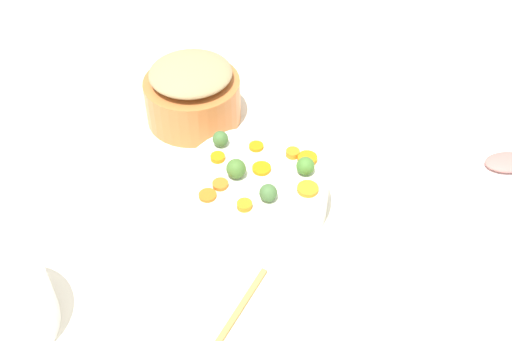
{
  "coord_description": "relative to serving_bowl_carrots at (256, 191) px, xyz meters",
  "views": [
    {
      "loc": [
        0.78,
        0.29,
        0.91
      ],
      "look_at": [
        0.03,
        -0.02,
        0.12
      ],
      "focal_mm": 42.29,
      "sensor_mm": 36.0,
      "label": 1
    }
  ],
  "objects": [
    {
      "name": "carrot_slice_1",
      "position": [
        0.09,
        0.01,
        0.05
      ],
      "size": [
        0.03,
        0.03,
        0.01
      ],
      "primitive_type": "cylinder",
      "rotation": [
        0.0,
        0.0,
        4.42
      ],
      "color": "orange",
      "rests_on": "serving_bowl_carrots"
    },
    {
      "name": "carrot_slice_2",
      "position": [
        -0.01,
        -0.08,
        0.05
      ],
      "size": [
        0.03,
        0.03,
        0.01
      ],
      "primitive_type": "cylinder",
      "rotation": [
        0.0,
        0.0,
        0.25
      ],
      "color": "orange",
      "rests_on": "serving_bowl_carrots"
    },
    {
      "name": "brussels_sprout_1",
      "position": [
        0.02,
        -0.03,
        0.06
      ],
      "size": [
        0.04,
        0.04,
        0.04
      ],
      "primitive_type": "sphere",
      "color": "#4A7730",
      "rests_on": "serving_bowl_carrots"
    },
    {
      "name": "carrot_slice_6",
      "position": [
        0.09,
        -0.06,
        0.05
      ],
      "size": [
        0.04,
        0.04,
        0.01
      ],
      "primitive_type": "cylinder",
      "rotation": [
        0.0,
        0.0,
        6.12
      ],
      "color": "orange",
      "rests_on": "serving_bowl_carrots"
    },
    {
      "name": "metal_pot",
      "position": [
        -0.2,
        -0.24,
        0.01
      ],
      "size": [
        0.22,
        0.22,
        0.1
      ],
      "primitive_type": "cylinder",
      "color": "#C9733A",
      "rests_on": "tabletop"
    },
    {
      "name": "brussels_sprout_0",
      "position": [
        -0.05,
        -0.1,
        0.06
      ],
      "size": [
        0.03,
        0.03,
        0.03
      ],
      "primitive_type": "sphere",
      "color": "#467037",
      "rests_on": "serving_bowl_carrots"
    },
    {
      "name": "carrot_slice_0",
      "position": [
        0.05,
        -0.05,
        0.05
      ],
      "size": [
        0.04,
        0.04,
        0.01
      ],
      "primitive_type": "cylinder",
      "rotation": [
        0.0,
        0.0,
        0.95
      ],
      "color": "orange",
      "rests_on": "serving_bowl_carrots"
    },
    {
      "name": "carrot_slice_8",
      "position": [
        -0.07,
        -0.03,
        0.05
      ],
      "size": [
        0.03,
        0.03,
        0.01
      ],
      "primitive_type": "cylinder",
      "rotation": [
        0.0,
        0.0,
        1.58
      ],
      "color": "orange",
      "rests_on": "serving_bowl_carrots"
    },
    {
      "name": "carrot_slice_7",
      "position": [
        0.0,
        0.1,
        0.05
      ],
      "size": [
        0.06,
        0.06,
        0.01
      ],
      "primitive_type": "cylinder",
      "rotation": [
        0.0,
        0.0,
        5.67
      ],
      "color": "orange",
      "rests_on": "serving_bowl_carrots"
    },
    {
      "name": "serving_bowl_carrots",
      "position": [
        0.0,
        0.0,
        0.0
      ],
      "size": [
        0.28,
        0.28,
        0.09
      ],
      "primitive_type": "cylinder",
      "color": "white",
      "rests_on": "tabletop"
    },
    {
      "name": "brussels_sprout_3",
      "position": [
        -0.04,
        0.08,
        0.06
      ],
      "size": [
        0.03,
        0.03,
        0.03
      ],
      "primitive_type": "sphere",
      "color": "#498131",
      "rests_on": "serving_bowl_carrots"
    },
    {
      "name": "carrot_slice_5",
      "position": [
        -0.07,
        0.08,
        0.05
      ],
      "size": [
        0.05,
        0.05,
        0.01
      ],
      "primitive_type": "cylinder",
      "rotation": [
        0.0,
        0.0,
        5.13
      ],
      "color": "orange",
      "rests_on": "serving_bowl_carrots"
    },
    {
      "name": "carrot_slice_3",
      "position": [
        -0.08,
        0.05,
        0.05
      ],
      "size": [
        0.04,
        0.04,
        0.01
      ],
      "primitive_type": "cylinder",
      "rotation": [
        0.0,
        0.0,
        1.19
      ],
      "color": "orange",
      "rests_on": "serving_bowl_carrots"
    },
    {
      "name": "ham_slice_main",
      "position": [
        -0.3,
        0.45,
        -0.02
      ],
      "size": [
        0.1,
        0.12,
        0.02
      ],
      "primitive_type": "ellipsoid",
      "rotation": [
        0.0,
        0.0,
        5.24
      ],
      "color": "#CC756F",
      "rests_on": "ham_plate"
    },
    {
      "name": "tabletop",
      "position": [
        -0.03,
        0.02,
        -0.05
      ],
      "size": [
        2.4,
        2.4,
        0.02
      ],
      "primitive_type": "cube",
      "color": "white",
      "rests_on": "ground"
    },
    {
      "name": "carrot_slice_4",
      "position": [
        -0.02,
        0.01,
        0.05
      ],
      "size": [
        0.04,
        0.04,
        0.01
      ],
      "primitive_type": "cylinder",
      "rotation": [
        0.0,
        0.0,
        6.02
      ],
      "color": "orange",
      "rests_on": "serving_bowl_carrots"
    },
    {
      "name": "brussels_sprout_2",
      "position": [
        0.05,
        0.04,
        0.06
      ],
      "size": [
        0.03,
        0.03,
        0.03
      ],
      "primitive_type": "sphere",
      "color": "#48723C",
      "rests_on": "serving_bowl_carrots"
    },
    {
      "name": "stuffing_mound",
      "position": [
        -0.2,
        -0.24,
        0.08
      ],
      "size": [
        0.18,
        0.18,
        0.04
      ],
      "primitive_type": "ellipsoid",
      "color": "tan",
      "rests_on": "metal_pot"
    }
  ]
}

